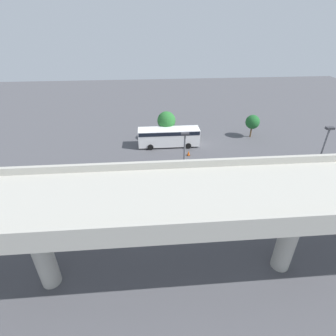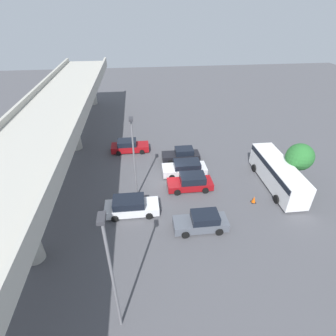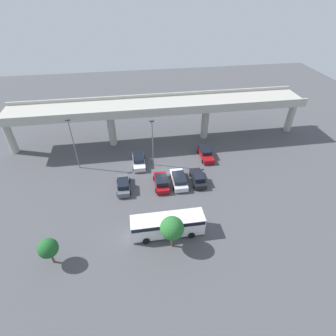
% 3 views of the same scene
% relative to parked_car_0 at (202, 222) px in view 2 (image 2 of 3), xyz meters
% --- Properties ---
extents(ground_plane, '(112.11, 112.11, 0.00)m').
position_rel_parked_car_0_xyz_m(ground_plane, '(7.09, 1.96, -0.75)').
color(ground_plane, '#4C4C51').
extents(highway_overpass, '(53.68, 6.57, 8.08)m').
position_rel_parked_car_0_xyz_m(highway_overpass, '(7.09, 13.08, 5.87)').
color(highway_overpass, '#ADAAA0').
rests_on(highway_overpass, ground_plane).
extents(parked_car_0, '(2.00, 4.58, 1.62)m').
position_rel_parked_car_0_xyz_m(parked_car_0, '(0.00, 0.00, 0.00)').
color(parked_car_0, '#515660').
rests_on(parked_car_0, ground_plane).
extents(parked_car_1, '(2.20, 4.87, 1.63)m').
position_rel_parked_car_0_xyz_m(parked_car_1, '(2.65, 5.93, 0.03)').
color(parked_car_1, silver).
rests_on(parked_car_1, ground_plane).
extents(parked_car_2, '(2.15, 4.60, 1.62)m').
position_rel_parked_car_0_xyz_m(parked_car_2, '(5.67, -0.13, 0.01)').
color(parked_car_2, maroon).
rests_on(parked_car_2, ground_plane).
extents(parked_car_3, '(2.26, 4.85, 1.56)m').
position_rel_parked_car_0_xyz_m(parked_car_3, '(8.37, 0.01, 0.01)').
color(parked_car_3, silver).
rests_on(parked_car_3, ground_plane).
extents(parked_car_4, '(1.97, 4.46, 1.59)m').
position_rel_parked_car_0_xyz_m(parked_car_4, '(11.34, -0.08, -0.02)').
color(parked_car_4, black).
rests_on(parked_car_4, ground_plane).
extents(parked_car_5, '(2.09, 4.72, 1.56)m').
position_rel_parked_car_0_xyz_m(parked_car_5, '(14.28, 6.21, -0.03)').
color(parked_car_5, maroon).
rests_on(parked_car_5, ground_plane).
extents(shuttle_bus, '(8.89, 2.63, 2.67)m').
position_rel_parked_car_0_xyz_m(shuttle_bus, '(5.24, -9.08, 0.84)').
color(shuttle_bus, white).
rests_on(shuttle_bus, ground_plane).
extents(lamp_post_near_aisle, '(0.70, 0.35, 8.24)m').
position_rel_parked_car_0_xyz_m(lamp_post_near_aisle, '(5.07, 5.39, 4.06)').
color(lamp_post_near_aisle, slate).
rests_on(lamp_post_near_aisle, ground_plane).
extents(lamp_post_mid_lot, '(0.70, 0.35, 8.83)m').
position_rel_parked_car_0_xyz_m(lamp_post_mid_lot, '(-7.17, 6.51, 4.36)').
color(lamp_post_mid_lot, slate).
rests_on(lamp_post_mid_lot, ground_plane).
extents(tree_front_centre, '(2.74, 2.74, 4.55)m').
position_rel_parked_car_0_xyz_m(tree_front_centre, '(5.43, -11.10, 2.42)').
color(tree_front_centre, brown).
rests_on(tree_front_centre, ground_plane).
extents(traffic_cone, '(0.44, 0.44, 0.70)m').
position_rel_parked_car_0_xyz_m(traffic_cone, '(2.77, -5.76, -0.42)').
color(traffic_cone, black).
rests_on(traffic_cone, ground_plane).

